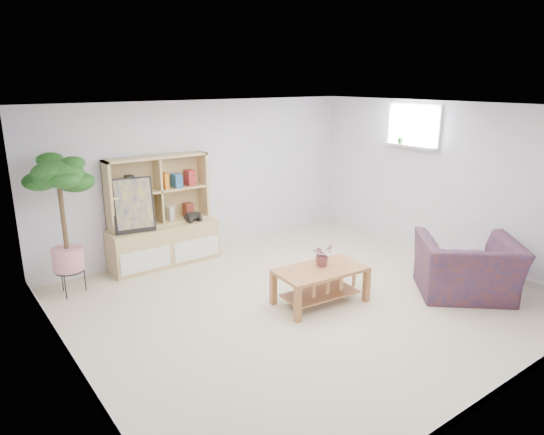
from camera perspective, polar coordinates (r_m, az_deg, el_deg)
floor at (r=6.24m, az=3.75°, el=-9.71°), size 5.50×5.00×0.01m
ceiling at (r=5.64m, az=4.20°, el=12.85°), size 5.50×5.00×0.01m
walls at (r=5.83m, az=3.96°, el=0.99°), size 5.51×5.01×2.40m
baseboard at (r=6.22m, az=3.76°, el=-9.30°), size 5.50×5.00×0.10m
window at (r=8.07m, az=16.35°, el=10.33°), size 0.10×0.98×0.68m
window_sill at (r=8.06m, az=15.91°, el=8.07°), size 0.14×1.00×0.04m
storage_unit at (r=7.34m, az=-12.78°, el=0.66°), size 1.63×0.55×1.63m
poster at (r=7.06m, az=-16.00°, el=1.40°), size 0.58×0.23×0.78m
toy_truck at (r=7.47m, az=-9.26°, el=0.10°), size 0.28×0.19×0.15m
coffee_table at (r=6.12m, az=5.70°, el=-7.98°), size 1.17×0.71×0.46m
table_plant at (r=6.08m, az=5.94°, el=-4.38°), size 0.27×0.23×0.28m
floor_tree at (r=6.63m, az=-23.26°, el=-0.97°), size 0.75×0.75×1.84m
armchair at (r=6.68m, az=21.99°, el=-5.07°), size 1.56×1.55×0.87m
sill_plant at (r=8.16m, az=14.91°, el=9.12°), size 0.13×0.11×0.21m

